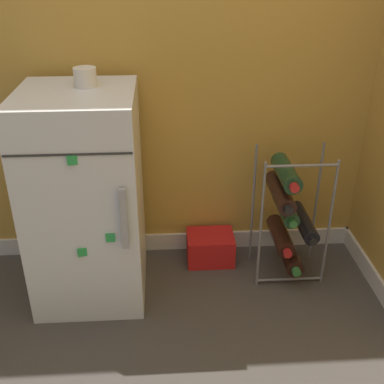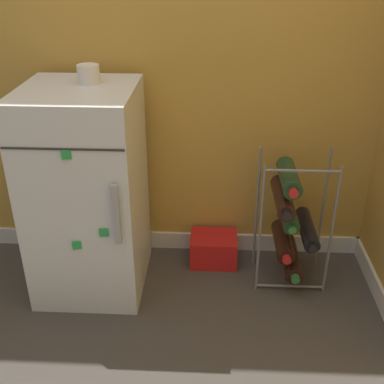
% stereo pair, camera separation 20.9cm
% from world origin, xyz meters
% --- Properties ---
extents(ground_plane, '(14.00, 14.00, 0.00)m').
position_xyz_m(ground_plane, '(0.00, 0.00, 0.00)').
color(ground_plane, '#423D38').
extents(mini_fridge, '(0.46, 0.51, 0.92)m').
position_xyz_m(mini_fridge, '(-0.32, 0.38, 0.46)').
color(mini_fridge, silver).
rests_on(mini_fridge, ground_plane).
extents(wine_rack, '(0.32, 0.33, 0.63)m').
position_xyz_m(wine_rack, '(0.57, 0.44, 0.31)').
color(wine_rack, slate).
rests_on(wine_rack, ground_plane).
extents(soda_box, '(0.23, 0.18, 0.15)m').
position_xyz_m(soda_box, '(0.23, 0.55, 0.07)').
color(soda_box, red).
rests_on(soda_box, ground_plane).
extents(fridge_top_cup, '(0.09, 0.09, 0.08)m').
position_xyz_m(fridge_top_cup, '(-0.28, 0.44, 0.96)').
color(fridge_top_cup, silver).
rests_on(fridge_top_cup, mini_fridge).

